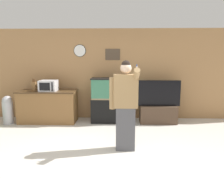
{
  "coord_description": "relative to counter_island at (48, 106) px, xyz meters",
  "views": [
    {
      "loc": [
        0.29,
        -3.22,
        1.73
      ],
      "look_at": [
        0.17,
        1.3,
        1.05
      ],
      "focal_mm": 32.0,
      "sensor_mm": 36.0,
      "label": 1
    }
  ],
  "objects": [
    {
      "name": "counter_island",
      "position": [
        0.0,
        0.0,
        0.0
      ],
      "size": [
        1.58,
        0.64,
        0.88
      ],
      "color": "brown",
      "rests_on": "ground_plane"
    },
    {
      "name": "trash_bin",
      "position": [
        -1.04,
        -0.18,
        -0.05
      ],
      "size": [
        0.28,
        0.28,
        0.77
      ],
      "color": "#B7B7BC",
      "rests_on": "ground_plane"
    },
    {
      "name": "tv_on_stand",
      "position": [
        3.04,
        -0.01,
        -0.09
      ],
      "size": [
        1.19,
        0.4,
        1.18
      ],
      "color": "#4C3828",
      "rests_on": "ground_plane"
    },
    {
      "name": "aquarium_on_stand",
      "position": [
        1.7,
        0.09,
        0.17
      ],
      "size": [
        0.99,
        0.5,
        1.23
      ],
      "color": "black",
      "rests_on": "ground_plane"
    },
    {
      "name": "wall_back_paneled",
      "position": [
        1.63,
        0.47,
        0.86
      ],
      "size": [
        10.0,
        0.08,
        2.6
      ],
      "color": "#A87A4C",
      "rests_on": "ground_plane"
    },
    {
      "name": "ground_plane",
      "position": [
        1.63,
        -2.13,
        -0.44
      ],
      "size": [
        18.0,
        18.0,
        0.0
      ],
      "primitive_type": "plane",
      "color": "beige"
    },
    {
      "name": "person_standing",
      "position": [
        2.07,
        -1.68,
        0.45
      ],
      "size": [
        0.54,
        0.41,
        1.72
      ],
      "color": "#515156",
      "rests_on": "ground_plane"
    },
    {
      "name": "microwave",
      "position": [
        0.06,
        -0.05,
        0.59
      ],
      "size": [
        0.45,
        0.41,
        0.29
      ],
      "color": "silver",
      "rests_on": "counter_island"
    },
    {
      "name": "knife_block",
      "position": [
        -0.34,
        -0.06,
        0.57
      ],
      "size": [
        0.11,
        0.1,
        0.35
      ],
      "color": "brown",
      "rests_on": "counter_island"
    }
  ]
}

